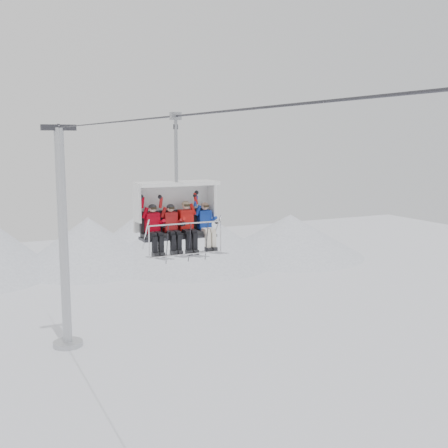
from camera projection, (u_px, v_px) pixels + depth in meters
name	position (u px, v px, depth m)	size (l,w,h in m)	color
ridgeline	(7.00, 247.00, 51.30)	(72.00, 21.00, 7.00)	white
lift_tower_right	(64.00, 254.00, 33.72)	(2.00, 1.80, 13.48)	#A7A9AE
haul_cable	(224.00, 111.00, 13.03)	(0.06, 0.06, 50.00)	#313137
chairlift_carrier	(175.00, 208.00, 16.31)	(2.36, 1.17, 3.98)	black
skier_far_left	(154.00, 228.00, 15.78)	(0.39, 1.69, 1.56)	#AD0112
skier_center_left	(172.00, 227.00, 16.01)	(0.38, 1.69, 1.52)	#AE1718
skier_center_right	(187.00, 225.00, 16.22)	(0.40, 1.69, 1.61)	red
skier_far_right	(206.00, 224.00, 16.47)	(0.37, 1.69, 1.51)	#12349E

